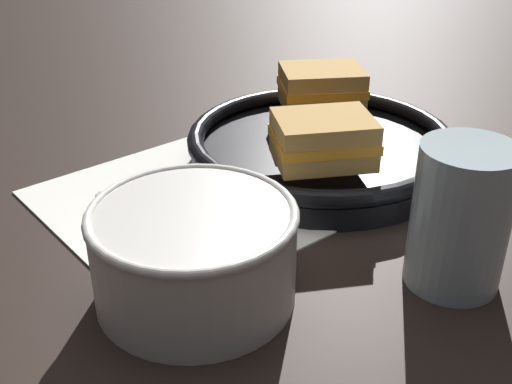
% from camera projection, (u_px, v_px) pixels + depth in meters
% --- Properties ---
extents(ground_plane, '(4.00, 4.00, 0.00)m').
position_uv_depth(ground_plane, '(226.00, 248.00, 0.57)').
color(ground_plane, black).
extents(napkin, '(0.28, 0.24, 0.00)m').
position_uv_depth(napkin, '(176.00, 206.00, 0.63)').
color(napkin, white).
rests_on(napkin, ground_plane).
extents(soup_bowl, '(0.16, 0.16, 0.08)m').
position_uv_depth(soup_bowl, '(194.00, 249.00, 0.49)').
color(soup_bowl, silver).
rests_on(soup_bowl, ground_plane).
extents(spoon, '(0.15, 0.12, 0.01)m').
position_uv_depth(spoon, '(213.00, 215.00, 0.61)').
color(spoon, '#B7B7BC').
rests_on(spoon, napkin).
extents(skillet, '(0.29, 0.29, 0.04)m').
position_uv_depth(skillet, '(320.00, 148.00, 0.71)').
color(skillet, black).
rests_on(skillet, ground_plane).
extents(sandwich_near_left, '(0.11, 0.12, 0.05)m').
position_uv_depth(sandwich_near_left, '(322.00, 87.00, 0.76)').
color(sandwich_near_left, '#C18E47').
rests_on(sandwich_near_left, skillet).
extents(sandwich_near_right, '(0.11, 0.12, 0.05)m').
position_uv_depth(sandwich_near_right, '(323.00, 139.00, 0.62)').
color(sandwich_near_right, '#C18E47').
rests_on(sandwich_near_right, skillet).
extents(drinking_glass, '(0.08, 0.08, 0.12)m').
position_uv_depth(drinking_glass, '(460.00, 217.00, 0.50)').
color(drinking_glass, silver).
rests_on(drinking_glass, ground_plane).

